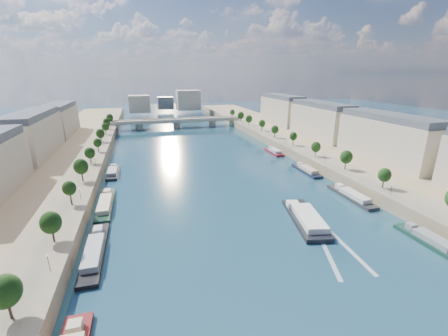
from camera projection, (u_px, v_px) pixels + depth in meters
ground at (211, 173)px, 144.58m from camera, size 700.00×700.00×0.00m
quay_left at (44, 183)px, 125.27m from camera, size 44.00×520.00×5.00m
quay_right at (340, 157)px, 162.38m from camera, size 44.00×520.00×5.00m
pave_left at (81, 174)px, 128.35m from camera, size 14.00×520.00×0.10m
pave_right at (316, 155)px, 157.74m from camera, size 14.00×520.00×0.10m
trees_left at (85, 160)px, 129.05m from camera, size 4.80×268.80×8.26m
trees_right at (304, 141)px, 164.74m from camera, size 4.80×268.80×8.26m
lamps_left at (89, 174)px, 119.51m from camera, size 0.36×200.36×4.28m
lamps_right at (304, 148)px, 160.33m from camera, size 0.36×200.36×4.28m
buildings_left at (12, 146)px, 128.67m from camera, size 16.00×226.00×23.20m
buildings_right at (349, 127)px, 172.49m from camera, size 16.00×226.00×23.20m
skyline at (169, 102)px, 342.25m from camera, size 79.00×42.00×22.00m
bridge at (177, 122)px, 262.32m from camera, size 112.00×12.00×8.15m
tour_barge at (306, 218)px, 97.60m from camera, size 13.75×29.15×3.81m
wake at (336, 249)px, 82.70m from camera, size 12.99×26.00×0.04m
moored_barges_left at (95, 250)px, 80.62m from camera, size 5.00×154.24×3.60m
moored_barges_right at (356, 199)px, 113.16m from camera, size 5.00×161.27×3.60m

